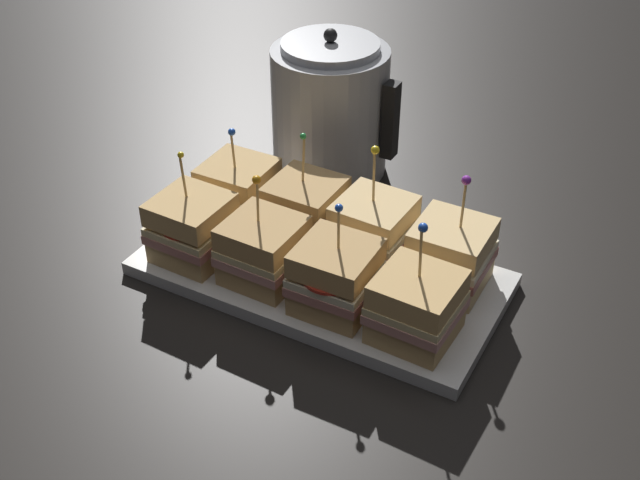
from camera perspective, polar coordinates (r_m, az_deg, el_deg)
ground_plane at (r=1.04m, az=0.00°, el=-2.82°), size 6.00×6.00×0.00m
serving_platter at (r=1.03m, az=0.00°, el=-2.43°), size 0.46×0.23×0.02m
sandwich_front_far_left at (r=1.04m, az=-9.06°, el=0.83°), size 0.10×0.10×0.15m
sandwich_front_center_left at (r=0.99m, az=-4.03°, el=-0.75°), size 0.10×0.10×0.14m
sandwich_front_center_right at (r=0.94m, az=1.13°, el=-2.68°), size 0.09×0.10×0.15m
sandwich_front_far_right at (r=0.91m, az=6.86°, el=-4.74°), size 0.10×0.10×0.15m
sandwich_back_far_left at (r=1.11m, az=-5.80°, el=3.53°), size 0.09×0.09×0.14m
sandwich_back_center_left at (r=1.06m, az=-1.04°, el=2.09°), size 0.09×0.09×0.15m
sandwich_back_center_right at (r=1.02m, az=3.81°, el=0.68°), size 0.10×0.10×0.16m
sandwich_back_far_right at (r=0.99m, az=9.26°, el=-1.09°), size 0.09×0.09×0.16m
kettle_steel at (r=1.22m, az=0.74°, el=9.31°), size 0.20×0.18×0.23m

